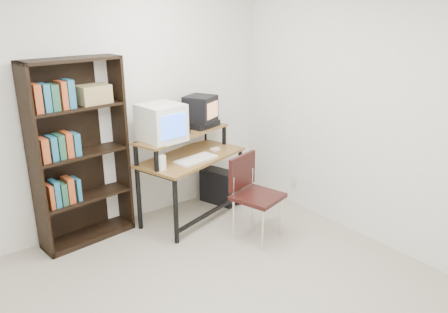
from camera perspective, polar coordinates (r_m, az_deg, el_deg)
back_wall at (r=4.70m, az=-15.47°, el=5.95°), size 4.00×0.01×2.60m
right_wall at (r=4.44m, az=20.60°, el=4.70°), size 0.01×4.00×2.60m
computer_desk at (r=4.89m, az=-4.45°, el=-0.36°), size 1.35×0.94×0.98m
crt_monitor at (r=4.59m, az=-8.17°, el=4.39°), size 0.45×0.46×0.39m
vcr at (r=5.09m, az=-2.90°, el=4.22°), size 0.41×0.34×0.08m
crt_tv at (r=5.03m, az=-3.09°, el=6.24°), size 0.42×0.42×0.30m
cd_spindle at (r=4.83m, az=-5.07°, el=3.19°), size 0.15×0.15×0.05m
keyboard at (r=4.72m, az=-3.69°, el=-0.45°), size 0.50×0.28×0.03m
mousepad at (r=5.04m, az=-1.33°, el=0.68°), size 0.26×0.23×0.01m
mouse at (r=5.04m, az=-1.17°, el=0.92°), size 0.10×0.06×0.03m
desk_speaker at (r=4.45m, az=-8.27°, el=-0.92°), size 0.10×0.09×0.17m
pc_tower at (r=5.38m, az=-0.66°, el=-3.92°), size 0.33×0.49×0.42m
school_chair at (r=4.48m, az=3.67°, el=-4.18°), size 0.54×0.54×0.88m
bookshelf at (r=4.54m, az=-18.50°, el=0.65°), size 0.96×0.42×1.86m
wall_outlet at (r=5.40m, az=9.09°, el=-3.08°), size 0.02×0.08×0.12m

